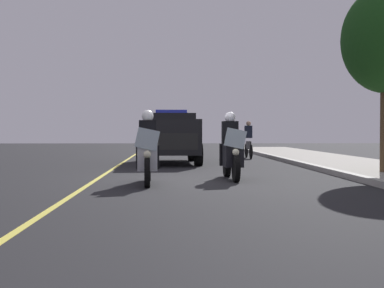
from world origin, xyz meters
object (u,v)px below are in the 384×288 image
(police_motorcycle_lead_left, at_px, (148,154))
(cyclist_background, at_px, (248,140))
(police_motorcycle_lead_right, at_px, (231,152))
(police_suv, at_px, (171,135))

(police_motorcycle_lead_left, xyz_separation_m, cyclist_background, (-11.11, 4.05, 0.14))
(police_motorcycle_lead_left, height_order, police_motorcycle_lead_right, same)
(police_suv, xyz_separation_m, cyclist_background, (-3.32, 3.49, -0.22))
(cyclist_background, bearing_deg, police_motorcycle_lead_right, -11.17)
(police_motorcycle_lead_left, xyz_separation_m, police_suv, (-7.78, 0.56, 0.37))
(cyclist_background, bearing_deg, police_motorcycle_lead_left, -20.04)
(police_motorcycle_lead_left, relative_size, cyclist_background, 1.22)
(police_suv, height_order, cyclist_background, police_suv)
(police_motorcycle_lead_right, height_order, police_suv, police_suv)
(police_motorcycle_lead_left, relative_size, police_motorcycle_lead_right, 1.00)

